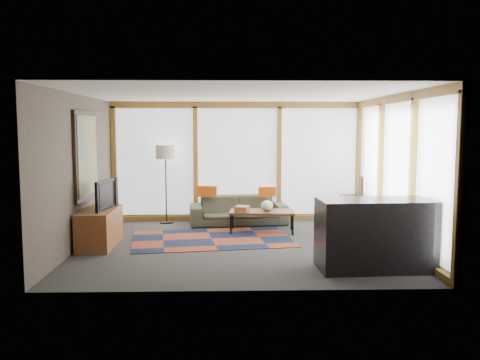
{
  "coord_description": "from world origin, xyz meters",
  "views": [
    {
      "loc": [
        -0.26,
        -8.68,
        2.03
      ],
      "look_at": [
        0.0,
        0.4,
        1.1
      ],
      "focal_mm": 38.0,
      "sensor_mm": 36.0,
      "label": 1
    }
  ],
  "objects_px": {
    "television": "(102,194)",
    "bar_counter": "(375,234)",
    "bookshelf": "(364,217)",
    "coffee_table": "(262,221)",
    "floor_lamp": "(166,184)",
    "tv_console": "(100,228)",
    "sofa": "(238,210)"
  },
  "relations": [
    {
      "from": "bookshelf",
      "to": "bar_counter",
      "type": "distance_m",
      "value": 2.64
    },
    {
      "from": "television",
      "to": "floor_lamp",
      "type": "bearing_deg",
      "value": -11.98
    },
    {
      "from": "bar_counter",
      "to": "television",
      "type": "bearing_deg",
      "value": 157.09
    },
    {
      "from": "sofa",
      "to": "tv_console",
      "type": "xyz_separation_m",
      "value": [
        -2.44,
        -1.95,
        0.02
      ]
    },
    {
      "from": "sofa",
      "to": "bar_counter",
      "type": "relative_size",
      "value": 1.27
    },
    {
      "from": "sofa",
      "to": "floor_lamp",
      "type": "xyz_separation_m",
      "value": [
        -1.54,
        0.19,
        0.54
      ]
    },
    {
      "from": "coffee_table",
      "to": "television",
      "type": "relative_size",
      "value": 1.41
    },
    {
      "from": "sofa",
      "to": "television",
      "type": "distance_m",
      "value": 3.14
    },
    {
      "from": "bookshelf",
      "to": "coffee_table",
      "type": "bearing_deg",
      "value": 177.02
    },
    {
      "from": "bookshelf",
      "to": "bar_counter",
      "type": "xyz_separation_m",
      "value": [
        -0.55,
        -2.58,
        0.21
      ]
    },
    {
      "from": "tv_console",
      "to": "bar_counter",
      "type": "height_order",
      "value": "bar_counter"
    },
    {
      "from": "bookshelf",
      "to": "bar_counter",
      "type": "height_order",
      "value": "bar_counter"
    },
    {
      "from": "tv_console",
      "to": "bookshelf",
      "type": "bearing_deg",
      "value": 11.69
    },
    {
      "from": "floor_lamp",
      "to": "bookshelf",
      "type": "height_order",
      "value": "floor_lamp"
    },
    {
      "from": "floor_lamp",
      "to": "tv_console",
      "type": "xyz_separation_m",
      "value": [
        -0.9,
        -2.14,
        -0.52
      ]
    },
    {
      "from": "bookshelf",
      "to": "floor_lamp",
      "type": "bearing_deg",
      "value": 164.09
    },
    {
      "from": "tv_console",
      "to": "television",
      "type": "relative_size",
      "value": 1.45
    },
    {
      "from": "television",
      "to": "bar_counter",
      "type": "bearing_deg",
      "value": -100.65
    },
    {
      "from": "sofa",
      "to": "floor_lamp",
      "type": "distance_m",
      "value": 1.65
    },
    {
      "from": "sofa",
      "to": "floor_lamp",
      "type": "relative_size",
      "value": 1.22
    },
    {
      "from": "bookshelf",
      "to": "television",
      "type": "height_order",
      "value": "television"
    },
    {
      "from": "floor_lamp",
      "to": "tv_console",
      "type": "distance_m",
      "value": 2.37
    },
    {
      "from": "tv_console",
      "to": "television",
      "type": "height_order",
      "value": "television"
    },
    {
      "from": "tv_console",
      "to": "coffee_table",
      "type": "bearing_deg",
      "value": 21.06
    },
    {
      "from": "floor_lamp",
      "to": "coffee_table",
      "type": "relative_size",
      "value": 1.33
    },
    {
      "from": "floor_lamp",
      "to": "television",
      "type": "distance_m",
      "value": 2.3
    },
    {
      "from": "television",
      "to": "bar_counter",
      "type": "xyz_separation_m",
      "value": [
        4.26,
        -1.56,
        -0.39
      ]
    },
    {
      "from": "coffee_table",
      "to": "tv_console",
      "type": "xyz_separation_m",
      "value": [
        -2.88,
        -1.11,
        0.11
      ]
    },
    {
      "from": "floor_lamp",
      "to": "sofa",
      "type": "bearing_deg",
      "value": -6.95
    },
    {
      "from": "bookshelf",
      "to": "television",
      "type": "relative_size",
      "value": 2.71
    },
    {
      "from": "sofa",
      "to": "tv_console",
      "type": "relative_size",
      "value": 1.58
    },
    {
      "from": "tv_console",
      "to": "sofa",
      "type": "bearing_deg",
      "value": 38.59
    }
  ]
}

